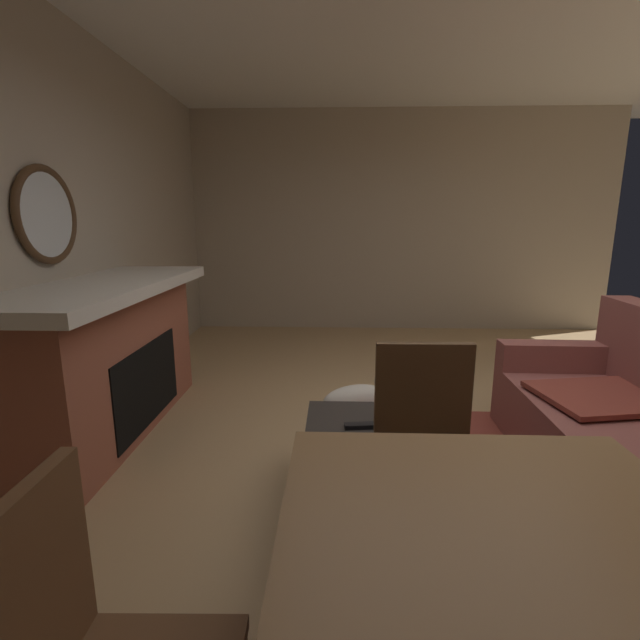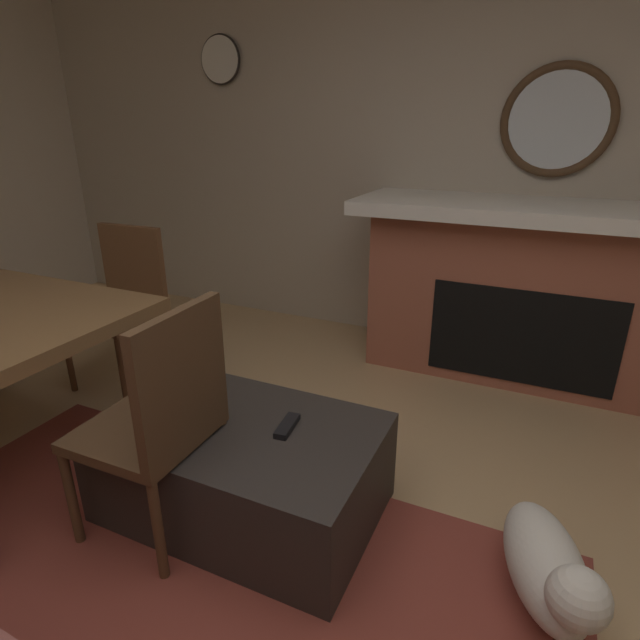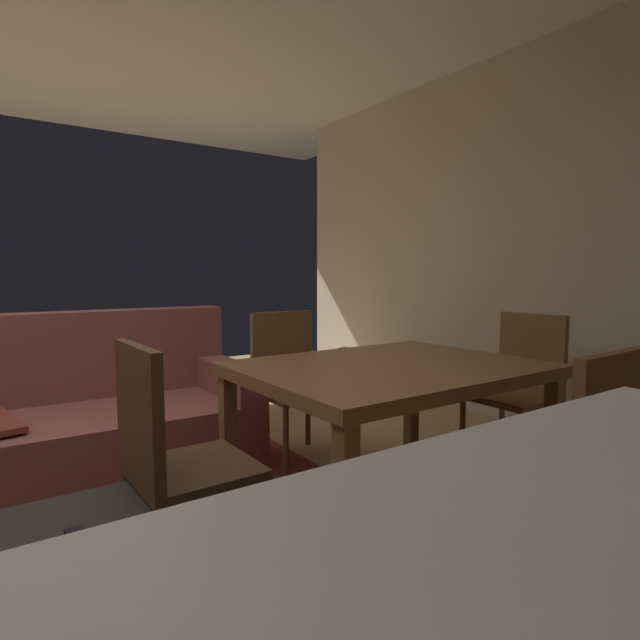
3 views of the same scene
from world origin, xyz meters
TOP-DOWN VIEW (x-y plane):
  - wall_right_window_side at (3.68, 0.00)m, footprint 0.12×5.83m
  - area_rug at (0.54, 0.14)m, footprint 2.60×2.00m
  - couch at (0.44, 0.92)m, footprint 2.24×0.96m
  - ottoman_coffee_table at (0.54, -0.56)m, footprint 1.07×0.68m
  - tv_remote at (0.37, -0.62)m, footprint 0.07×0.16m
  - dining_table at (1.81, -0.34)m, footprint 1.40×1.08m
  - dining_chair_south at (1.82, -1.28)m, footprint 0.45×0.45m
  - dining_chair_east at (2.91, -0.34)m, footprint 0.45×0.45m
  - dining_chair_west at (0.72, -0.34)m, footprint 0.45×0.45m
  - dining_chair_north at (1.82, 0.59)m, footprint 0.45×0.45m
  - potted_plant at (2.79, 1.29)m, footprint 0.39×0.39m

SIDE VIEW (x-z plane):
  - area_rug at x=0.54m, z-range 0.00..0.01m
  - ottoman_coffee_table at x=0.54m, z-range 0.00..0.40m
  - potted_plant at x=2.79m, z-range 0.03..0.57m
  - couch at x=0.44m, z-range -0.15..0.80m
  - tv_remote at x=0.37m, z-range 0.40..0.42m
  - dining_chair_south at x=1.82m, z-range 0.06..0.99m
  - dining_chair_east at x=2.91m, z-range 0.06..0.99m
  - dining_chair_west at x=0.72m, z-range 0.06..0.99m
  - dining_chair_north at x=1.82m, z-range 0.06..0.99m
  - dining_table at x=1.81m, z-range 0.29..1.03m
  - wall_right_window_side at x=3.68m, z-range 0.00..2.87m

